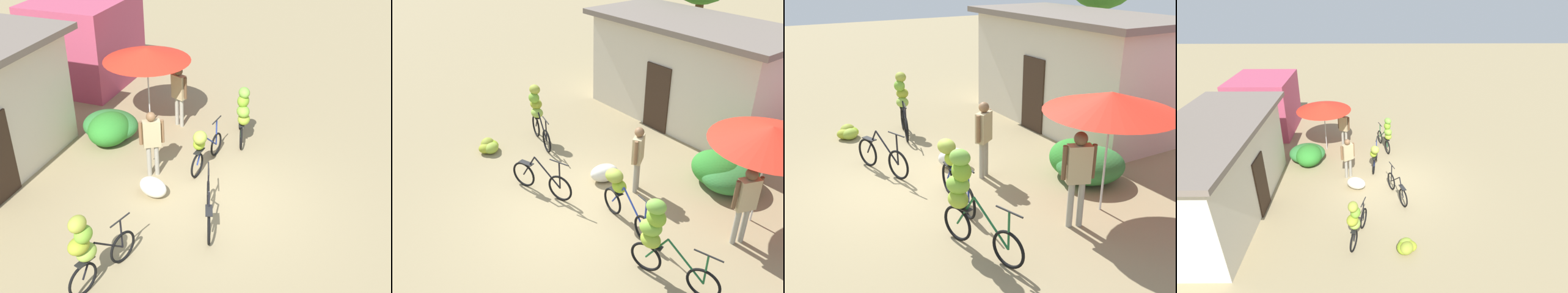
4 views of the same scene
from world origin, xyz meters
TOP-DOWN VIEW (x-y plane):
  - ground_plane at (0.00, 0.00)m, footprint 60.00×60.00m
  - building_low at (-1.50, 5.62)m, footprint 6.44×3.01m
  - shop_pink at (4.93, 6.05)m, footprint 3.20×2.80m
  - hedge_bush_front_left at (1.45, 3.36)m, footprint 1.28×1.07m
  - hedge_bush_front_right at (1.74, 3.49)m, footprint 1.31×1.51m
  - market_umbrella at (2.78, 2.81)m, footprint 2.35×2.35m
  - bicycle_leftmost at (-3.14, 1.24)m, footprint 1.59×0.59m
  - bicycle_near_pile at (-0.85, -0.13)m, footprint 1.63×0.61m
  - bicycle_center_loaded at (1.00, 0.63)m, footprint 1.69×0.39m
  - bicycle_by_shop at (2.54, 0.08)m, footprint 1.65×0.66m
  - banana_pile_on_ground at (-3.40, -0.21)m, footprint 0.77×0.65m
  - produce_sack at (-0.33, 1.34)m, footprint 0.64×0.80m
  - person_vendor at (2.98, 1.99)m, footprint 0.34×0.54m
  - person_bystander at (0.44, 1.67)m, footprint 0.38×0.50m

SIDE VIEW (x-z plane):
  - ground_plane at x=0.00m, z-range 0.00..0.00m
  - banana_pile_on_ground at x=-3.40m, z-range -0.03..0.32m
  - produce_sack at x=-0.33m, z-range 0.00..0.44m
  - hedge_bush_front_right at x=1.74m, z-range 0.00..0.71m
  - bicycle_near_pile at x=-0.85m, z-range -0.15..0.87m
  - hedge_bush_front_left at x=1.45m, z-range 0.00..0.82m
  - bicycle_center_loaded at x=1.00m, z-range 0.12..1.28m
  - bicycle_leftmost at x=-3.14m, z-range 0.11..1.73m
  - bicycle_by_shop at x=2.54m, z-range 0.12..1.77m
  - person_bystander at x=0.44m, z-range 0.19..1.85m
  - person_vendor at x=2.98m, z-range 0.20..1.95m
  - shop_pink at x=4.93m, z-range 0.00..2.76m
  - building_low at x=-1.50m, z-range 0.02..3.11m
  - market_umbrella at x=2.78m, z-range 0.95..3.21m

